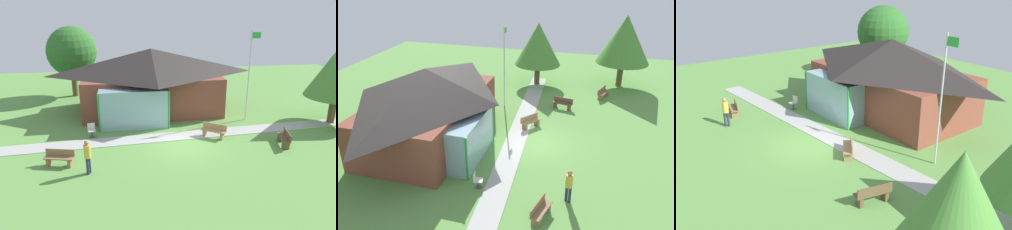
# 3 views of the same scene
# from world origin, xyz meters

# --- Properties ---
(ground_plane) EXTENTS (44.00, 44.00, 0.00)m
(ground_plane) POSITION_xyz_m (0.00, 0.00, 0.00)
(ground_plane) COLOR #609947
(pavilion) EXTENTS (10.78, 7.23, 4.62)m
(pavilion) POSITION_xyz_m (-1.19, 6.47, 2.40)
(pavilion) COLOR brown
(pavilion) RESTS_ON ground_plane
(footpath) EXTENTS (24.39, 2.96, 0.03)m
(footpath) POSITION_xyz_m (0.00, 1.32, 0.01)
(footpath) COLOR #ADADA8
(footpath) RESTS_ON ground_plane
(flagpole) EXTENTS (0.64, 0.08, 6.10)m
(flagpole) POSITION_xyz_m (5.17, 3.57, 3.35)
(flagpole) COLOR silver
(flagpole) RESTS_ON ground_plane
(bench_mid_left) EXTENTS (1.56, 0.79, 0.84)m
(bench_mid_left) POSITION_xyz_m (-6.59, -1.49, 0.40)
(bench_mid_left) COLOR olive
(bench_mid_left) RESTS_ON ground_plane
(bench_mid_right) EXTENTS (0.78, 1.56, 0.84)m
(bench_mid_right) POSITION_xyz_m (5.77, -0.84, 0.40)
(bench_mid_right) COLOR brown
(bench_mid_right) RESTS_ON ground_plane
(bench_rear_near_path) EXTENTS (1.47, 1.24, 0.84)m
(bench_rear_near_path) POSITION_xyz_m (2.07, 0.84, 0.40)
(bench_rear_near_path) COLOR #9E7A51
(bench_rear_near_path) RESTS_ON ground_plane
(patio_chair_west) EXTENTS (0.51, 0.51, 0.86)m
(patio_chair_west) POSITION_xyz_m (-5.25, 1.99, 0.42)
(patio_chair_west) COLOR beige
(patio_chair_west) RESTS_ON ground_plane
(visitor_strolling_lawn) EXTENTS (0.34, 0.34, 1.74)m
(visitor_strolling_lawn) POSITION_xyz_m (-5.09, -2.54, 1.02)
(visitor_strolling_lawn) COLOR #2D3347
(visitor_strolling_lawn) RESTS_ON ground_plane
(tree_behind_pavilion_left) EXTENTS (4.13, 4.13, 5.90)m
(tree_behind_pavilion_left) POSITION_xyz_m (-7.25, 11.52, 3.81)
(tree_behind_pavilion_left) COLOR brown
(tree_behind_pavilion_left) RESTS_ON ground_plane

